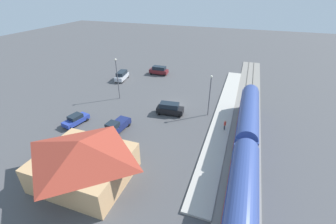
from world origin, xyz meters
name	(u,v)px	position (x,y,z in m)	size (l,w,h in m)	color
ground_plane	(173,105)	(0.00, 0.00, 0.00)	(200.00, 200.00, 0.00)	#4C4C4F
railway_track	(246,117)	(-14.00, 0.00, 0.09)	(4.80, 70.00, 0.30)	gray
platform	(224,113)	(-10.00, 0.00, 0.15)	(3.20, 46.00, 0.30)	#B7B2A8
passenger_train	(245,151)	(-14.00, 13.85, 2.86)	(2.93, 34.03, 4.98)	#33478C
station_building	(83,160)	(4.00, 22.00, 2.90)	(11.22, 9.68, 5.58)	tan
pedestrian_on_platform	(225,124)	(-10.74, 5.90, 1.28)	(0.36, 0.36, 1.71)	#333338
pickup_navy	(116,126)	(5.76, 11.86, 1.03)	(2.46, 5.56, 2.14)	navy
suv_black	(170,108)	(-0.50, 3.50, 1.15)	(5.07, 2.78, 2.22)	black
suv_silver	(122,76)	(16.59, -8.90, 1.15)	(2.54, 5.10, 2.22)	silver
sedan_blue	(76,119)	(13.57, 12.14, 0.88)	(2.72, 4.78, 1.74)	#283D9E
suv_maroon	(159,70)	(9.30, -15.87, 1.15)	(4.92, 2.44, 2.22)	maroon
light_pole_near_platform	(210,91)	(-7.20, 1.47, 4.82)	(0.44, 0.44, 7.65)	#515156
light_pole_lot_center	(117,74)	(11.71, 0.74, 5.30)	(0.44, 0.44, 8.54)	#515156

